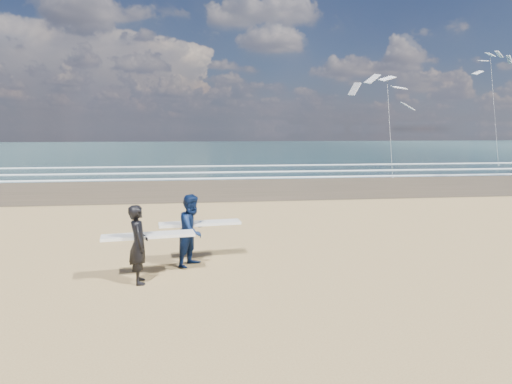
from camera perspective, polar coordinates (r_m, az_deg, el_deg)
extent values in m
cube|color=#483D26|center=(34.01, 25.52, 1.04)|extent=(220.00, 12.00, 0.01)
cube|color=#183236|center=(84.40, 5.06, 5.42)|extent=(220.00, 100.00, 0.02)
cube|color=white|center=(38.09, 21.59, 1.98)|extent=(220.00, 0.50, 0.05)
cube|color=white|center=(42.23, 18.49, 2.66)|extent=(220.00, 0.50, 0.05)
cube|color=white|center=(48.13, 15.09, 3.38)|extent=(220.00, 0.50, 0.05)
imported|color=black|center=(11.06, -14.48, -6.35)|extent=(0.57, 0.75, 1.87)
cube|color=white|center=(11.34, -13.29, -5.31)|extent=(2.25, 0.81, 0.07)
imported|color=#0B1B40|center=(12.19, -7.94, -4.74)|extent=(1.12, 1.18, 1.91)
cube|color=white|center=(12.51, -7.02, -3.90)|extent=(2.24, 0.74, 0.07)
cube|color=slate|center=(35.43, 16.71, 1.80)|extent=(0.12, 0.12, 0.10)
cube|color=slate|center=(51.40, 28.05, 3.00)|extent=(0.12, 0.12, 0.10)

